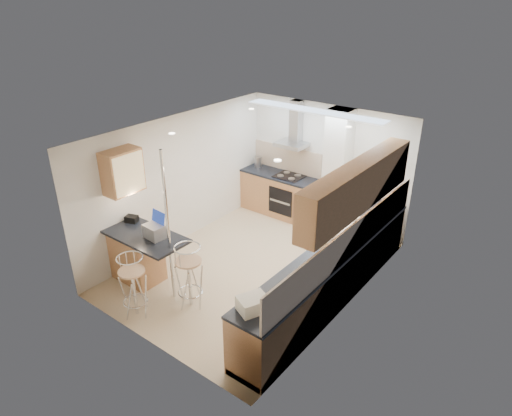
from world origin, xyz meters
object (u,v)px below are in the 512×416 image
Objects in this scene: bar_stool_near at (133,286)px; bar_stool_end at (189,276)px; bread_bin at (253,304)px; laptop at (154,231)px; microwave at (342,239)px.

bar_stool_near is 0.84m from bar_stool_end.
bar_stool_near is at bearing 167.85° from bar_stool_end.
bar_stool_near is 2.86× the size of bread_bin.
bar_stool_near is at bearing -65.49° from laptop.
bread_bin is at bearing -80.58° from bar_stool_end.
bar_stool_near is at bearing -149.01° from bread_bin.
laptop is 0.91m from bar_stool_near.
microwave reaches higher than bread_bin.
bar_stool_near is at bearing 132.26° from microwave.
bar_stool_end is at bearing 2.77° from laptop.
bread_bin is at bearing 26.56° from bar_stool_near.
microwave is 2.41m from bar_stool_end.
bar_stool_end is 2.97× the size of bread_bin.
microwave reaches higher than bar_stool_end.
microwave is at bearing 65.78° from bar_stool_near.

